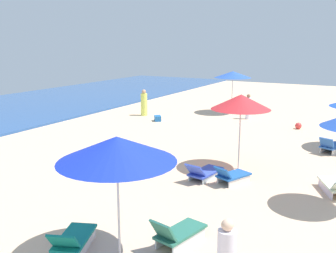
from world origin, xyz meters
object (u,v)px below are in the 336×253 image
Objects in this scene: lounge_chair_3_0 at (178,233)px; umbrella_4 at (241,102)px; lounge_chair_4_0 at (204,172)px; beachgoer_1 at (144,104)px; lounge_chair_3_1 at (73,240)px; beachgoer_2 at (248,107)px; umbrella_3 at (117,149)px; lounge_chair_4_1 at (232,176)px; umbrella_0 at (233,75)px; cooler_box_0 at (158,118)px; lounge_chair_1_1 at (336,186)px; lounge_chair_2_0 at (333,146)px; beach_ball_2 at (298,126)px.

umbrella_4 is (5.80, 0.54, 2.15)m from lounge_chair_3_0.
umbrella_4 is 1.67× the size of lounge_chair_4_0.
beachgoer_1 is (12.80, 8.98, 0.46)m from lounge_chair_3_0.
lounge_chair_3_1 is at bearing 47.72° from lounge_chair_3_0.
umbrella_3 is at bearing -47.12° from beachgoer_2.
lounge_chair_4_0 is 1.19× the size of lounge_chair_4_1.
umbrella_0 is 4.75× the size of cooler_box_0.
lounge_chair_1_1 is at bearing -0.11° from beachgoer_1.
umbrella_3 is (-10.72, 3.04, 2.13)m from lounge_chair_2_0.
beachgoer_1 is 2.88× the size of cooler_box_0.
beachgoer_1 is at bearing 127.41° from umbrella_0.
umbrella_0 is 9.61m from lounge_chair_2_0.
cooler_box_0 is at bearing 103.22° from beach_ball_2.
umbrella_3 is 6.84m from umbrella_4.
beachgoer_1 is (14.14, 7.10, 0.47)m from lounge_chair_3_1.
lounge_chair_3_0 reaches higher than beach_ball_2.
beachgoer_2 reaches higher than lounge_chair_4_0.
lounge_chair_1_1 is at bearing -31.37° from umbrella_3.
cooler_box_0 is at bearing 9.51° from lounge_chair_2_0.
lounge_chair_4_0 is 9.36m from beach_ball_2.
lounge_chair_4_1 is at bearing -160.27° from umbrella_0.
beachgoer_1 reaches higher than cooler_box_0.
lounge_chair_1_1 is at bearing -161.34° from lounge_chair_4_0.
beachgoer_2 is (9.02, 2.48, -1.74)m from umbrella_4.
lounge_chair_4_1 is (-1.49, -0.28, -2.19)m from umbrella_4.
beach_ball_2 is at bearing -89.39° from lounge_chair_4_0.
umbrella_0 is 5.85m from beachgoer_1.
beachgoer_2 is at bearing 15.41° from umbrella_4.
umbrella_3 reaches higher than lounge_chair_4_1.
lounge_chair_2_0 is 1.13× the size of lounge_chair_4_1.
umbrella_0 is 7.87× the size of beach_ball_2.
umbrella_3 is at bearing -167.96° from umbrella_0.
lounge_chair_4_0 is 1.09× the size of beachgoer_2.
umbrella_4 is at bearing -39.53° from beachgoer_2.
lounge_chair_4_1 is at bearing -13.57° from lounge_chair_1_1.
lounge_chair_1_1 is 0.98× the size of beachgoer_1.
beachgoer_2 is (-1.39, -1.50, -1.75)m from umbrella_0.
beachgoer_1 reaches higher than lounge_chair_2_0.
lounge_chair_4_1 reaches higher than beach_ball_2.
beachgoer_2 is at bearing -22.90° from lounge_chair_2_0.
lounge_chair_1_1 is 0.60× the size of umbrella_3.
lounge_chair_4_0 is (-0.70, 4.00, -0.02)m from lounge_chair_1_1.
lounge_chair_2_0 is at bearing -131.80° from lounge_chair_3_1.
beachgoer_2 reaches higher than lounge_chair_1_1.
cooler_box_0 is 7.70m from beach_ball_2.
umbrella_0 is at bearing -102.97° from lounge_chair_3_1.
umbrella_4 reaches higher than beachgoer_1.
lounge_chair_4_0 is 4.79× the size of beach_ball_2.
lounge_chair_1_1 is (-11.27, -7.31, -2.19)m from umbrella_0.
beachgoer_1 is at bearing 6.04° from lounge_chair_2_0.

